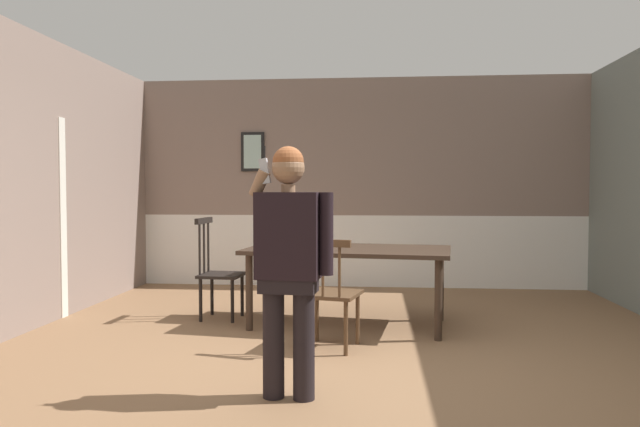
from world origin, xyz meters
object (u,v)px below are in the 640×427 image
(dining_table, at_px, (348,256))
(chair_near_window, at_px, (329,293))
(chair_by_doorway, at_px, (218,272))
(person_figure, at_px, (289,256))

(dining_table, distance_m, chair_near_window, 0.93)
(dining_table, bearing_deg, chair_near_window, -97.49)
(chair_by_doorway, bearing_deg, chair_near_window, 53.48)
(chair_near_window, distance_m, chair_by_doorway, 1.65)
(chair_by_doorway, distance_m, person_figure, 2.56)
(dining_table, relative_size, person_figure, 1.29)
(chair_near_window, distance_m, person_figure, 1.30)
(dining_table, xyz_separation_m, chair_by_doorway, (-1.37, 0.17, -0.20))
(chair_by_doorway, height_order, person_figure, person_figure)
(person_figure, bearing_deg, dining_table, -92.74)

